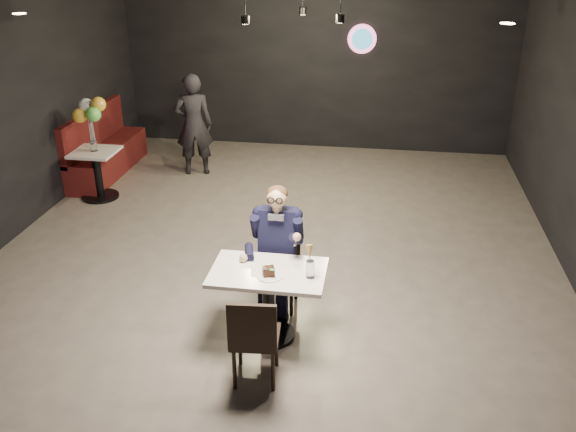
% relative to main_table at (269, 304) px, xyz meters
% --- Properties ---
extents(floor, '(9.00, 9.00, 0.00)m').
position_rel_main_table_xyz_m(floor, '(-0.23, 1.54, -0.38)').
color(floor, gray).
rests_on(floor, ground).
extents(wall_sign, '(0.50, 0.06, 0.50)m').
position_rel_main_table_xyz_m(wall_sign, '(0.57, 6.01, 1.62)').
color(wall_sign, pink).
rests_on(wall_sign, floor).
extents(main_table, '(1.10, 0.70, 0.75)m').
position_rel_main_table_xyz_m(main_table, '(0.00, 0.00, 0.00)').
color(main_table, white).
rests_on(main_table, floor).
extents(chair_far, '(0.42, 0.46, 0.92)m').
position_rel_main_table_xyz_m(chair_far, '(-0.00, 0.55, 0.09)').
color(chair_far, black).
rests_on(chair_far, floor).
extents(chair_near, '(0.46, 0.49, 0.92)m').
position_rel_main_table_xyz_m(chair_near, '(-0.00, -0.64, 0.09)').
color(chair_near, black).
rests_on(chair_near, floor).
extents(seated_man, '(0.60, 0.80, 1.44)m').
position_rel_main_table_xyz_m(seated_man, '(-0.00, 0.55, 0.34)').
color(seated_man, black).
rests_on(seated_man, floor).
extents(dessert_plate, '(0.24, 0.24, 0.01)m').
position_rel_main_table_xyz_m(dessert_plate, '(0.04, -0.11, 0.38)').
color(dessert_plate, white).
rests_on(dessert_plate, main_table).
extents(cake_slice, '(0.13, 0.12, 0.08)m').
position_rel_main_table_xyz_m(cake_slice, '(0.02, -0.10, 0.42)').
color(cake_slice, black).
rests_on(cake_slice, dessert_plate).
extents(mint_leaf, '(0.07, 0.04, 0.01)m').
position_rel_main_table_xyz_m(mint_leaf, '(0.06, -0.13, 0.47)').
color(mint_leaf, '#2E8D40').
rests_on(mint_leaf, cake_slice).
extents(sundae_glass, '(0.08, 0.08, 0.17)m').
position_rel_main_table_xyz_m(sundae_glass, '(0.41, -0.06, 0.46)').
color(sundae_glass, silver).
rests_on(sundae_glass, main_table).
extents(wafer_cone, '(0.08, 0.08, 0.14)m').
position_rel_main_table_xyz_m(wafer_cone, '(0.40, -0.03, 0.62)').
color(wafer_cone, tan).
rests_on(wafer_cone, sundae_glass).
extents(booth_bench, '(0.54, 2.14, 1.07)m').
position_rel_main_table_xyz_m(booth_bench, '(-3.48, 4.06, 0.16)').
color(booth_bench, '#460F10').
rests_on(booth_bench, floor).
extents(side_table, '(0.63, 0.63, 0.79)m').
position_rel_main_table_xyz_m(side_table, '(-3.18, 3.06, 0.02)').
color(side_table, white).
rests_on(side_table, floor).
extents(balloon_vase, '(0.10, 0.10, 0.16)m').
position_rel_main_table_xyz_m(balloon_vase, '(-3.18, 3.06, 0.45)').
color(balloon_vase, silver).
rests_on(balloon_vase, side_table).
extents(balloon_bunch, '(0.39, 0.39, 0.64)m').
position_rel_main_table_xyz_m(balloon_bunch, '(-3.18, 3.06, 0.85)').
color(balloon_bunch, gold).
rests_on(balloon_bunch, balloon_vase).
extents(passerby, '(0.69, 0.54, 1.67)m').
position_rel_main_table_xyz_m(passerby, '(-2.03, 4.31, 0.46)').
color(passerby, black).
rests_on(passerby, floor).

